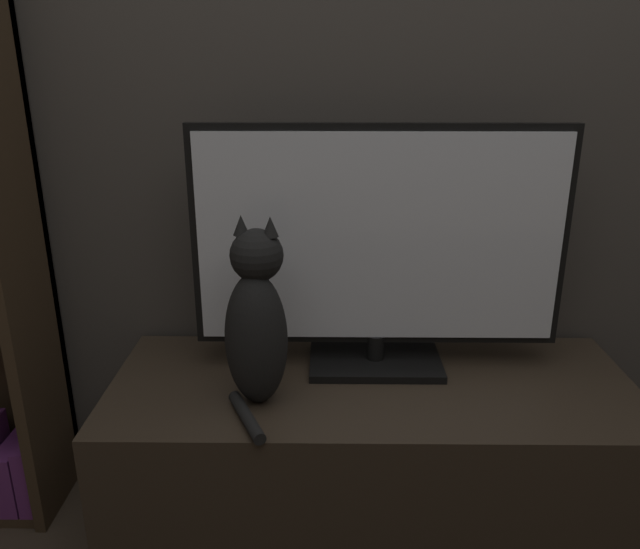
% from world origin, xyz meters
% --- Properties ---
extents(wall_back, '(4.80, 0.05, 2.60)m').
position_xyz_m(wall_back, '(0.00, 1.22, 1.30)').
color(wall_back, '#47423D').
rests_on(wall_back, ground_plane).
extents(tv_stand, '(1.30, 0.53, 0.47)m').
position_xyz_m(tv_stand, '(0.00, 0.92, 0.23)').
color(tv_stand, '#33281E').
rests_on(tv_stand, ground_plane).
extents(tv, '(0.92, 0.20, 0.62)m').
position_xyz_m(tv, '(0.01, 1.01, 0.79)').
color(tv, black).
rests_on(tv, tv_stand).
extents(cat, '(0.16, 0.28, 0.44)m').
position_xyz_m(cat, '(-0.27, 0.83, 0.67)').
color(cat, black).
rests_on(cat, tv_stand).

